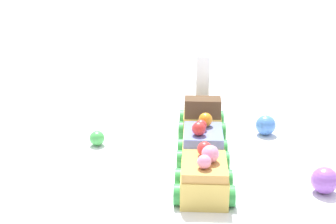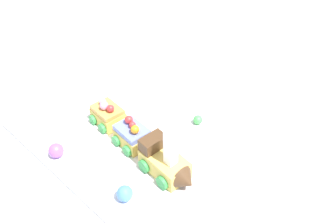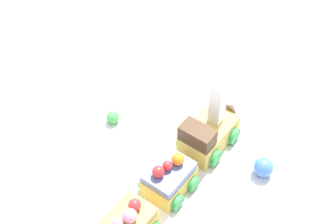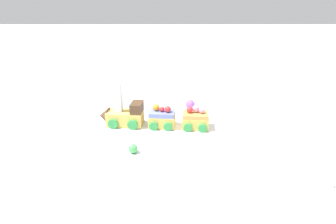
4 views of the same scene
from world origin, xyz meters
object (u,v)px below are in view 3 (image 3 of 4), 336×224
cake_car_blueberry (169,178)px  gumball_green (113,117)px  gumball_blue (264,167)px  cake_train_locomotive (212,128)px

cake_car_blueberry → gumball_green: size_ratio=3.49×
gumball_green → gumball_blue: bearing=-83.0°
cake_train_locomotive → cake_car_blueberry: (-0.11, 0.01, -0.01)m
cake_car_blueberry → gumball_blue: 0.15m
cake_train_locomotive → gumball_blue: (-0.02, -0.10, -0.01)m
gumball_green → gumball_blue: size_ratio=0.71×
cake_car_blueberry → gumball_green: cake_car_blueberry is taller
cake_train_locomotive → cake_car_blueberry: cake_train_locomotive is taller
cake_train_locomotive → gumball_green: cake_train_locomotive is taller
gumball_green → gumball_blue: (0.03, -0.26, 0.00)m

